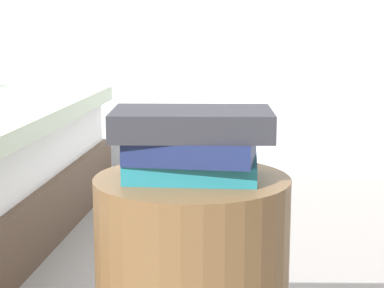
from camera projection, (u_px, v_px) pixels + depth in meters
book_teal at (189, 168)px, 1.29m from camera, size 0.25×0.16×0.04m
book_navy at (193, 149)px, 1.27m from camera, size 0.24×0.18×0.04m
book_charcoal at (192, 123)px, 1.27m from camera, size 0.31×0.20×0.05m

